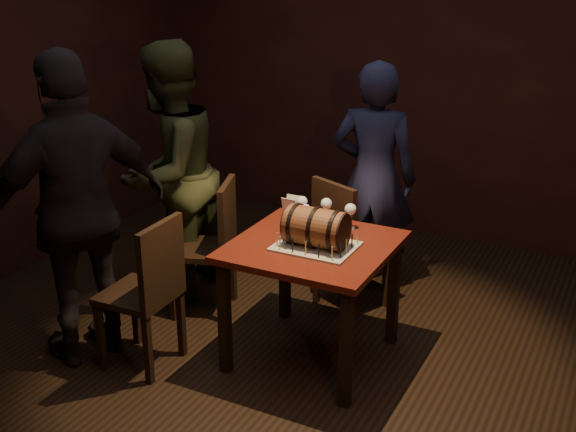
{
  "coord_description": "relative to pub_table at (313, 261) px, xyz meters",
  "views": [
    {
      "loc": [
        1.69,
        -3.31,
        2.37
      ],
      "look_at": [
        -0.03,
        0.05,
        0.95
      ],
      "focal_mm": 45.0,
      "sensor_mm": 36.0,
      "label": 1
    }
  ],
  "objects": [
    {
      "name": "chair_back",
      "position": [
        -0.08,
        0.67,
        -0.12
      ],
      "size": [
        0.53,
        0.53,
        0.93
      ],
      "color": "black",
      "rests_on": "ground"
    },
    {
      "name": "person_left_front",
      "position": [
        -1.23,
        -0.57,
        0.29
      ],
      "size": [
        0.86,
        1.18,
        1.86
      ],
      "primitive_type": "imported",
      "rotation": [
        0.0,
        0.0,
        -1.99
      ],
      "color": "black",
      "rests_on": "ground"
    },
    {
      "name": "barrel_cake",
      "position": [
        0.04,
        -0.04,
        0.23
      ],
      "size": [
        0.4,
        0.24,
        0.24
      ],
      "color": "brown",
      "rests_on": "cake_board"
    },
    {
      "name": "person_left_rear",
      "position": [
        -1.25,
        0.33,
        0.26
      ],
      "size": [
        0.7,
        0.89,
        1.8
      ],
      "primitive_type": "imported",
      "rotation": [
        0.0,
        0.0,
        -1.59
      ],
      "color": "#33381C",
      "rests_on": "ground"
    },
    {
      "name": "wine_glass_mid",
      "position": [
        -0.07,
        0.34,
        0.23
      ],
      "size": [
        0.07,
        0.07,
        0.16
      ],
      "color": "silver",
      "rests_on": "pub_table"
    },
    {
      "name": "room_shell",
      "position": [
        -0.07,
        -0.19,
        0.76
      ],
      "size": [
        5.04,
        5.04,
        2.8
      ],
      "color": "black",
      "rests_on": "ground"
    },
    {
      "name": "chair_left_front",
      "position": [
        -0.8,
        -0.52,
        -0.12
      ],
      "size": [
        0.41,
        0.41,
        0.93
      ],
      "color": "black",
      "rests_on": "ground"
    },
    {
      "name": "wine_glass_right",
      "position": [
        0.1,
        0.32,
        0.23
      ],
      "size": [
        0.07,
        0.07,
        0.16
      ],
      "color": "silver",
      "rests_on": "pub_table"
    },
    {
      "name": "wine_glass_left",
      "position": [
        -0.22,
        0.3,
        0.23
      ],
      "size": [
        0.07,
        0.07,
        0.16
      ],
      "color": "silver",
      "rests_on": "pub_table"
    },
    {
      "name": "person_back",
      "position": [
        -0.04,
        1.1,
        0.19
      ],
      "size": [
        0.66,
        0.49,
        1.66
      ],
      "primitive_type": "imported",
      "rotation": [
        0.0,
        0.0,
        3.3
      ],
      "color": "#1B1C37",
      "rests_on": "ground"
    },
    {
      "name": "pub_table",
      "position": [
        0.0,
        0.0,
        0.0
      ],
      "size": [
        0.9,
        0.9,
        0.75
      ],
      "color": "#49130C",
      "rests_on": "ground"
    },
    {
      "name": "cake_board",
      "position": [
        0.04,
        -0.04,
        0.12
      ],
      "size": [
        0.45,
        0.35,
        0.01
      ],
      "primitive_type": "cube",
      "color": "#A8A087",
      "rests_on": "pub_table"
    },
    {
      "name": "chair_left_rear",
      "position": [
        -0.85,
        0.24,
        -0.12
      ],
      "size": [
        0.51,
        0.51,
        0.93
      ],
      "color": "black",
      "rests_on": "ground"
    },
    {
      "name": "birthday_candles",
      "position": [
        0.04,
        -0.04,
        0.16
      ],
      "size": [
        0.4,
        0.3,
        0.09
      ],
      "color": "#E4DB88",
      "rests_on": "cake_board"
    },
    {
      "name": "menu_card",
      "position": [
        -0.31,
        0.33,
        0.17
      ],
      "size": [
        0.1,
        0.05,
        0.13
      ],
      "primitive_type": null,
      "color": "white",
      "rests_on": "pub_table"
    },
    {
      "name": "pint_of_ale",
      "position": [
        -0.15,
        0.18,
        0.18
      ],
      "size": [
        0.07,
        0.07,
        0.15
      ],
      "color": "silver",
      "rests_on": "pub_table"
    }
  ]
}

